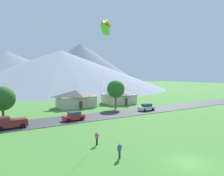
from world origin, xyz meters
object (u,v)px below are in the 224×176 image
Objects in this scene: house_leftmost at (119,96)px; pickup_truck_maroon_west_side at (10,123)px; tree_left_of_center at (116,89)px; watcher_person at (120,150)px; parked_car_red_mid_west at (74,116)px; kite_flyer_with_kite at (106,30)px; tree_center at (3,99)px; parked_car_white_west_end at (146,107)px; house_left_center at (76,98)px.

house_leftmost is 36.14m from pickup_truck_maroon_west_side.
pickup_truck_maroon_west_side is (-32.39, -15.98, -1.28)m from house_leftmost.
tree_left_of_center reaches higher than watcher_person.
tree_left_of_center is 17.03m from parked_car_red_mid_west.
pickup_truck_maroon_west_side is at bearing 129.57° from kite_flyer_with_kite.
tree_center is at bearing -179.17° from tree_left_of_center.
watcher_person is at bearing -97.66° from parked_car_red_mid_west.
house_leftmost is 14.94m from parked_car_white_west_end.
house_leftmost is 2.10× the size of parked_car_red_mid_west.
house_leftmost is at bearing 0.56° from house_left_center.
tree_left_of_center reaches higher than house_leftmost.
pickup_truck_maroon_west_side is 21.62m from watcher_person.
house_left_center is 2.45× the size of parked_car_red_mid_west.
watcher_person is at bearing -71.63° from tree_center.
tree_center is at bearing 148.63° from parked_car_red_mid_west.
house_left_center reaches higher than watcher_person.
tree_left_of_center is at bearing 16.60° from pickup_truck_maroon_west_side.
kite_flyer_with_kite is at bearing 72.02° from watcher_person.
pickup_truck_maroon_west_side is at bearing -139.00° from house_left_center.
pickup_truck_maroon_west_side is at bearing -163.40° from tree_left_of_center.
parked_car_red_mid_west is at bearing -31.37° from tree_center.
parked_car_red_mid_west is 0.26× the size of kite_flyer_with_kite.
parked_car_white_west_end is (-1.58, -14.78, -1.47)m from house_leftmost.
house_leftmost is 0.86× the size of house_left_center.
pickup_truck_maroon_west_side is 3.16× the size of watcher_person.
parked_car_white_west_end is at bearing -96.10° from house_leftmost.
tree_left_of_center is 4.51× the size of watcher_person.
parked_car_red_mid_west is 19.51m from kite_flyer_with_kite.
parked_car_red_mid_west reaches higher than watcher_person.
tree_left_of_center is 26.39m from tree_center.
tree_left_of_center is at bearing 53.97° from kite_flyer_with_kite.
house_leftmost is 38.39m from kite_flyer_with_kite.
pickup_truck_maroon_west_side is 22.05m from kite_flyer_with_kite.
tree_center is 8.08m from pickup_truck_maroon_west_side.
watcher_person is at bearing -136.53° from parked_car_white_west_end.
tree_left_of_center is 27.62m from kite_flyer_with_kite.
pickup_truck_maroon_west_side is (-11.35, -0.22, 0.19)m from parked_car_red_mid_west.
kite_flyer_with_kite is (-15.17, -20.85, 9.89)m from tree_left_of_center.
kite_flyer_with_kite reaches higher than parked_car_white_west_end.
tree_center is at bearing -165.28° from house_leftmost.
tree_left_of_center is 1.12× the size of tree_center.
house_leftmost reaches higher than pickup_truck_maroon_west_side.
tree_center is (-26.37, -0.38, -0.86)m from tree_left_of_center.
pickup_truck_maroon_west_side is at bearing -177.78° from parked_car_white_west_end.
parked_car_white_west_end is 28.40m from kite_flyer_with_kite.
house_left_center is at bearing 41.00° from pickup_truck_maroon_west_side.
parked_car_white_west_end is at bearing -11.20° from tree_center.
house_left_center is 36.95m from watcher_person.
tree_center is 4.03× the size of watcher_person.
kite_flyer_with_kite is (-0.52, -13.33, 14.24)m from parked_car_red_mid_west.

